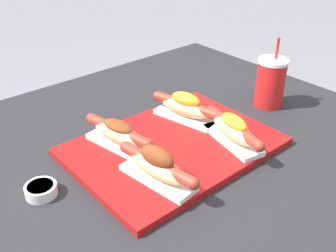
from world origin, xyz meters
name	(u,v)px	position (x,y,z in m)	size (l,w,h in m)	color
serving_tray	(173,146)	(-0.01, 0.01, 0.72)	(0.48, 0.35, 0.02)	#B71414
hot_dog_0	(157,166)	(-0.13, -0.07, 0.76)	(0.08, 0.21, 0.08)	white
hot_dog_1	(233,130)	(0.11, -0.07, 0.76)	(0.10, 0.21, 0.07)	white
hot_dog_2	(119,134)	(-0.11, 0.09, 0.76)	(0.09, 0.21, 0.07)	white
hot_dog_3	(186,107)	(0.10, 0.08, 0.76)	(0.10, 0.21, 0.08)	white
sauce_bowl	(41,190)	(-0.32, 0.07, 0.72)	(0.07, 0.07, 0.02)	silver
drink_cup	(270,83)	(0.36, 0.01, 0.78)	(0.09, 0.09, 0.20)	red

